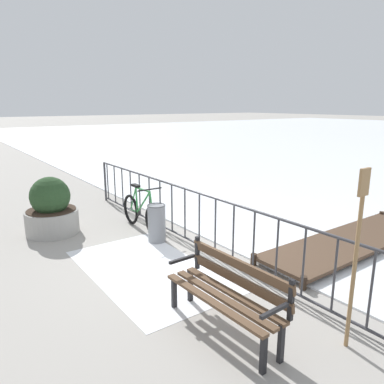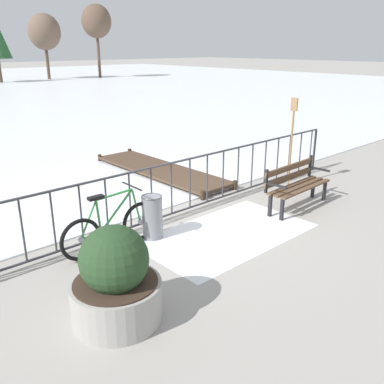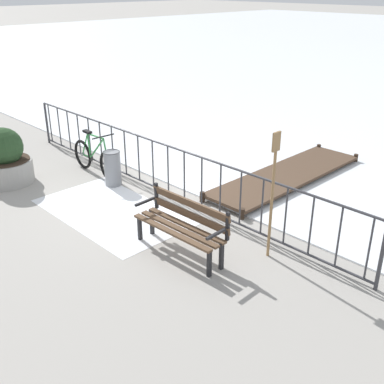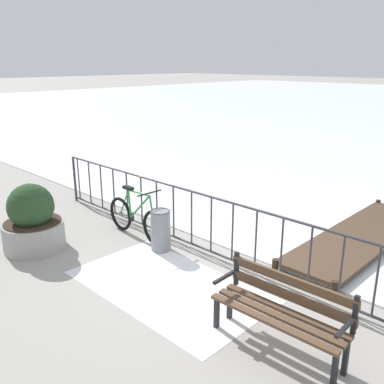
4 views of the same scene
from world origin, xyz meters
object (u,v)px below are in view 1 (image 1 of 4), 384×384
object	(u,v)px
trash_bin	(157,223)
planter_with_shrub	(51,210)
oar_upright	(357,249)
park_bench	(228,289)
bicycle_near_railing	(141,213)

from	to	relation	value
trash_bin	planter_with_shrub	bearing A→B (deg)	-137.96
oar_upright	planter_with_shrub	bearing A→B (deg)	-164.27
park_bench	oar_upright	world-z (taller)	oar_upright
bicycle_near_railing	oar_upright	bearing A→B (deg)	0.15
park_bench	trash_bin	world-z (taller)	park_bench
bicycle_near_railing	planter_with_shrub	world-z (taller)	planter_with_shrub
bicycle_near_railing	park_bench	size ratio (longest dim) A/B	1.06
bicycle_near_railing	park_bench	xyz separation A→B (m)	(3.66, -0.83, 0.14)
bicycle_near_railing	trash_bin	size ratio (longest dim) A/B	2.34
park_bench	oar_upright	xyz separation A→B (m)	(1.01, 0.85, 0.63)
trash_bin	oar_upright	size ratio (longest dim) A/B	0.37
park_bench	planter_with_shrub	xyz separation A→B (m)	(-4.59, -0.73, -0.01)
oar_upright	bicycle_near_railing	bearing A→B (deg)	-179.85
bicycle_near_railing	oar_upright	world-z (taller)	oar_upright
trash_bin	oar_upright	world-z (taller)	oar_upright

